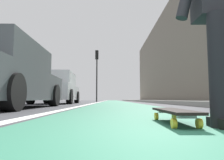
{
  "coord_description": "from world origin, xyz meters",
  "views": [
    {
      "loc": [
        -0.41,
        0.29,
        0.2
      ],
      "look_at": [
        9.96,
        0.25,
        1.15
      ],
      "focal_mm": 34.05,
      "sensor_mm": 36.0,
      "label": 1
    }
  ],
  "objects_px": {
    "parked_car_mid": "(57,89)",
    "skater_person": "(220,5)",
    "parked_car_near": "(1,77)",
    "traffic_light": "(97,66)",
    "skateboard": "(174,112)"
  },
  "relations": [
    {
      "from": "skater_person",
      "to": "parked_car_mid",
      "type": "distance_m",
      "value": 9.39
    },
    {
      "from": "skater_person",
      "to": "parked_car_mid",
      "type": "relative_size",
      "value": 0.39
    },
    {
      "from": "parked_car_near",
      "to": "traffic_light",
      "type": "height_order",
      "value": "traffic_light"
    },
    {
      "from": "skateboard",
      "to": "parked_car_mid",
      "type": "distance_m",
      "value": 9.14
    },
    {
      "from": "parked_car_near",
      "to": "skateboard",
      "type": "bearing_deg",
      "value": -135.3
    },
    {
      "from": "skateboard",
      "to": "skater_person",
      "type": "height_order",
      "value": "skater_person"
    },
    {
      "from": "parked_car_near",
      "to": "traffic_light",
      "type": "bearing_deg",
      "value": -4.79
    },
    {
      "from": "parked_car_near",
      "to": "traffic_light",
      "type": "distance_m",
      "value": 14.47
    },
    {
      "from": "skateboard",
      "to": "traffic_light",
      "type": "bearing_deg",
      "value": 6.05
    },
    {
      "from": "skateboard",
      "to": "parked_car_near",
      "type": "xyz_separation_m",
      "value": [
        3.05,
        3.02,
        0.62
      ]
    },
    {
      "from": "skater_person",
      "to": "parked_car_near",
      "type": "distance_m",
      "value": 4.65
    },
    {
      "from": "traffic_light",
      "to": "parked_car_near",
      "type": "bearing_deg",
      "value": 175.21
    },
    {
      "from": "skater_person",
      "to": "traffic_light",
      "type": "relative_size",
      "value": 0.35
    },
    {
      "from": "parked_car_near",
      "to": "traffic_light",
      "type": "xyz_separation_m",
      "value": [
        14.21,
        -1.19,
        2.48
      ]
    },
    {
      "from": "parked_car_mid",
      "to": "skater_person",
      "type": "bearing_deg",
      "value": -158.01
    }
  ]
}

